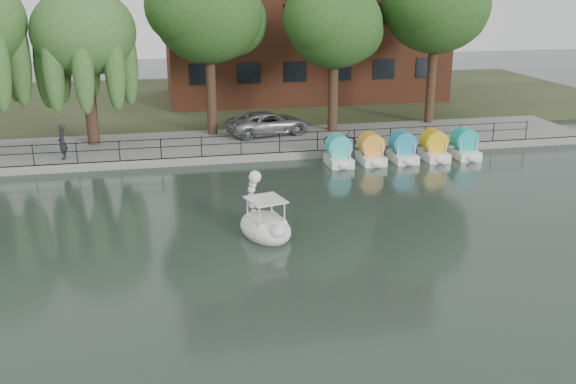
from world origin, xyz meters
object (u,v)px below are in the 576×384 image
object	(u,v)px
pedestrian	(62,140)
swan_boat	(265,222)
minivan	(269,121)
bicycle	(340,138)

from	to	relation	value
pedestrian	swan_boat	distance (m)	13.63
minivan	bicycle	xyz separation A→B (m)	(3.16, -3.66, -0.26)
swan_boat	minivan	bearing A→B (deg)	64.54
minivan	swan_boat	world-z (taller)	swan_boat
minivan	swan_boat	bearing A→B (deg)	156.65
bicycle	swan_boat	xyz separation A→B (m)	(-5.84, -10.37, -0.41)
swan_boat	pedestrian	bearing A→B (deg)	112.30
bicycle	swan_boat	distance (m)	11.91
pedestrian	swan_boat	xyz separation A→B (m)	(8.18, -10.87, -0.90)
minivan	pedestrian	world-z (taller)	pedestrian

